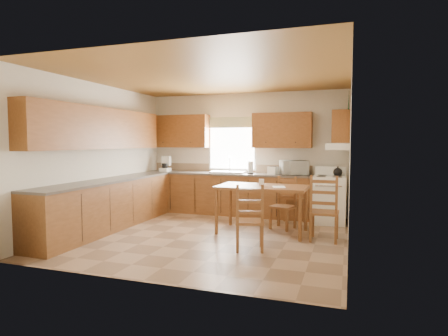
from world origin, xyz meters
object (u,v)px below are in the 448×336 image
(dining_table, at_px, (262,209))
(chair_near_left, at_px, (250,217))
(microwave, at_px, (294,168))
(chair_far_left, at_px, (283,203))
(chair_near_right, at_px, (324,208))
(chair_far_right, at_px, (296,194))
(stove, at_px, (329,200))

(dining_table, height_order, chair_near_left, chair_near_left)
(microwave, bearing_deg, chair_far_left, -117.61)
(chair_near_right, relative_size, chair_far_right, 1.00)
(chair_far_right, bearing_deg, stove, -7.84)
(chair_far_right, bearing_deg, chair_far_left, -99.69)
(chair_near_left, distance_m, chair_far_right, 2.40)
(chair_near_left, bearing_deg, chair_far_left, -114.34)
(stove, bearing_deg, chair_far_right, 171.70)
(microwave, bearing_deg, chair_near_left, -121.05)
(chair_far_right, bearing_deg, microwave, 111.19)
(microwave, relative_size, chair_far_right, 0.47)
(stove, xyz_separation_m, microwave, (-0.73, 0.21, 0.61))
(chair_near_left, distance_m, chair_far_left, 1.53)
(stove, xyz_separation_m, chair_near_left, (-1.02, -2.30, 0.04))
(chair_near_left, bearing_deg, microwave, -112.11)
(stove, xyz_separation_m, dining_table, (-1.09, -1.19, -0.04))
(dining_table, bearing_deg, microwave, 76.31)
(stove, relative_size, microwave, 1.82)
(stove, distance_m, chair_far_right, 0.68)
(dining_table, relative_size, chair_far_right, 1.46)
(microwave, xyz_separation_m, chair_far_right, (0.06, -0.14, -0.54))
(dining_table, distance_m, chair_far_left, 0.51)
(dining_table, height_order, chair_far_right, chair_far_right)
(microwave, bearing_deg, dining_table, -128.68)
(chair_far_left, distance_m, chair_far_right, 0.86)
(stove, distance_m, chair_near_right, 1.40)
(microwave, height_order, chair_near_right, microwave)
(chair_far_left, bearing_deg, microwave, 104.78)
(microwave, bearing_deg, stove, -40.33)
(stove, xyz_separation_m, chair_far_right, (-0.67, 0.07, 0.08))
(dining_table, bearing_deg, chair_far_right, 72.31)
(chair_far_left, bearing_deg, stove, 62.96)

